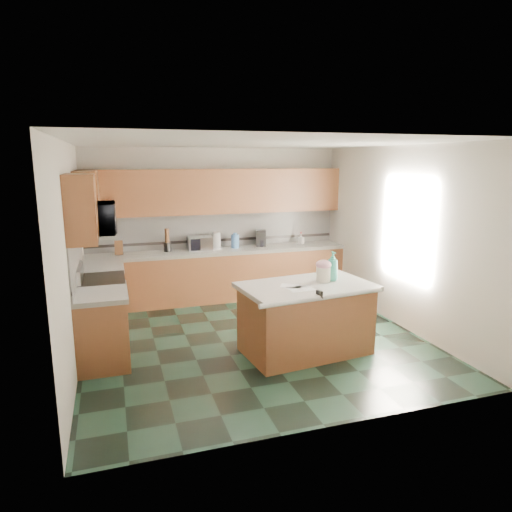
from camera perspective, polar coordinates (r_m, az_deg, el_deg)
name	(u,v)px	position (r m, az deg, el deg)	size (l,w,h in m)	color
floor	(253,339)	(6.56, -0.33, -10.30)	(4.60, 4.60, 0.00)	black
ceiling	(253,143)	(6.08, -0.36, 13.97)	(4.60, 4.60, 0.00)	white
wall_back	(216,223)	(8.40, -5.07, 4.11)	(4.60, 0.04, 2.70)	silver
wall_front	(332,291)	(4.08, 9.43, -4.32)	(4.60, 0.04, 2.70)	silver
wall_left	(70,256)	(5.93, -22.26, 0.02)	(0.04, 4.60, 2.70)	silver
wall_right	(400,237)	(7.21, 17.56, 2.32)	(0.04, 4.60, 2.70)	silver
back_base_cab	(220,276)	(8.27, -4.47, -2.50)	(4.60, 0.60, 0.86)	#522A15
back_countertop	(220,251)	(8.17, -4.52, 0.62)	(4.60, 0.64, 0.06)	white
back_upper_cab	(217,191)	(8.16, -4.86, 8.05)	(4.60, 0.33, 0.78)	#522A15
back_backsplash	(216,230)	(8.38, -5.01, 3.30)	(4.60, 0.02, 0.63)	silver
back_accent_band	(216,240)	(8.41, -4.98, 1.98)	(4.60, 0.01, 0.05)	black
left_base_cab_rear	(104,297)	(7.38, -18.49, -4.86)	(0.60, 0.82, 0.86)	#522A15
left_counter_rear	(102,268)	(7.27, -18.73, -1.38)	(0.64, 0.82, 0.06)	white
left_base_cab_front	(103,332)	(5.93, -18.61, -8.97)	(0.60, 0.72, 0.86)	#522A15
left_counter_front	(100,296)	(5.79, -18.91, -4.71)	(0.64, 0.72, 0.06)	white
left_backsplash	(76,256)	(6.49, -21.55, 0.00)	(0.02, 2.30, 0.63)	silver
left_accent_band	(78,270)	(6.53, -21.36, -1.68)	(0.01, 2.30, 0.05)	black
left_upper_cab_rear	(87,197)	(7.25, -20.34, 6.89)	(0.33, 1.09, 0.78)	#522A15
left_upper_cab_front	(81,208)	(5.60, -21.02, 5.58)	(0.33, 0.72, 0.78)	#522A15
range_body	(103,312)	(6.63, -18.55, -6.68)	(0.60, 0.76, 0.88)	#B7B7BC
range_oven_door	(125,313)	(6.64, -16.01, -6.85)	(0.02, 0.68, 0.55)	black
range_cooktop	(101,280)	(6.50, -18.82, -2.82)	(0.62, 0.78, 0.04)	black
range_handle	(126,286)	(6.53, -15.94, -3.67)	(0.02, 0.02, 0.66)	#B7B7BC
range_backguard	(80,272)	(6.48, -21.18, -1.93)	(0.06, 0.76, 0.18)	#B7B7BC
microwave	(96,218)	(6.35, -19.32, 4.47)	(0.73, 0.50, 0.41)	#B7B7BC
island_base	(306,321)	(6.03, 6.22, -8.04)	(1.57, 0.90, 0.86)	#522A15
island_top	(306,287)	(5.89, 6.32, -3.83)	(1.67, 1.00, 0.06)	white
island_bullnose	(324,298)	(5.46, 8.44, -5.16)	(0.06, 0.06, 1.67)	white
treat_jar	(323,274)	(6.04, 8.41, -2.26)	(0.18, 0.18, 0.19)	beige
treat_jar_lid	(324,265)	(6.01, 8.44, -1.08)	(0.20, 0.20, 0.13)	pink
treat_jar_knob	(324,261)	(6.00, 8.46, -0.66)	(0.02, 0.02, 0.07)	tan
treat_jar_knob_end_l	(321,261)	(5.98, 8.17, -0.68)	(0.04, 0.04, 0.04)	tan
treat_jar_knob_end_r	(326,261)	(6.01, 8.74, -0.64)	(0.04, 0.04, 0.04)	tan
soap_bottle_island	(333,266)	(6.08, 9.55, -1.25)	(0.15, 0.15, 0.39)	#3FB49D
paper_sheet_a	(301,289)	(5.68, 5.63, -4.10)	(0.31, 0.23, 0.00)	white
paper_sheet_b	(291,286)	(5.79, 4.43, -3.75)	(0.27, 0.20, 0.00)	white
clamp_body	(319,294)	(5.45, 7.93, -4.75)	(0.03, 0.10, 0.09)	black
clamp_handle	(321,297)	(5.40, 8.18, -5.12)	(0.02, 0.02, 0.07)	black
knife_block	(119,248)	(7.98, -16.77, 0.98)	(0.13, 0.11, 0.24)	#472814
utensil_crock	(167,247)	(8.07, -11.02, 1.11)	(0.13, 0.13, 0.16)	black
utensil_bundle	(167,236)	(8.03, -11.07, 2.52)	(0.08, 0.08, 0.24)	#472814
toaster_oven	(200,243)	(8.12, -7.00, 1.59)	(0.42, 0.29, 0.24)	#B7B7BC
toaster_oven_door	(202,245)	(7.98, -6.82, 1.43)	(0.38, 0.01, 0.20)	black
paper_towel	(217,240)	(8.22, -4.91, 1.96)	(0.13, 0.13, 0.30)	white
paper_towel_base	(217,248)	(8.25, -4.90, 1.00)	(0.20, 0.20, 0.01)	#B7B7BC
water_jug	(235,241)	(8.27, -2.63, 1.84)	(0.15, 0.15, 0.24)	#4B7EBD
water_jug_neck	(235,234)	(8.24, -2.64, 2.78)	(0.07, 0.07, 0.03)	#4B7EBD
coffee_maker	(261,238)	(8.42, 0.63, 2.25)	(0.18, 0.19, 0.30)	black
coffee_carafe	(262,243)	(8.40, 0.72, 1.61)	(0.12, 0.12, 0.12)	black
soap_bottle_back	(301,239)	(8.68, 5.64, 2.15)	(0.09, 0.09, 0.20)	white
soap_back_cap	(301,233)	(8.66, 5.66, 2.90)	(0.02, 0.02, 0.03)	red
window_light_proxy	(407,229)	(7.01, 18.37, 3.25)	(0.02, 1.40, 1.10)	white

